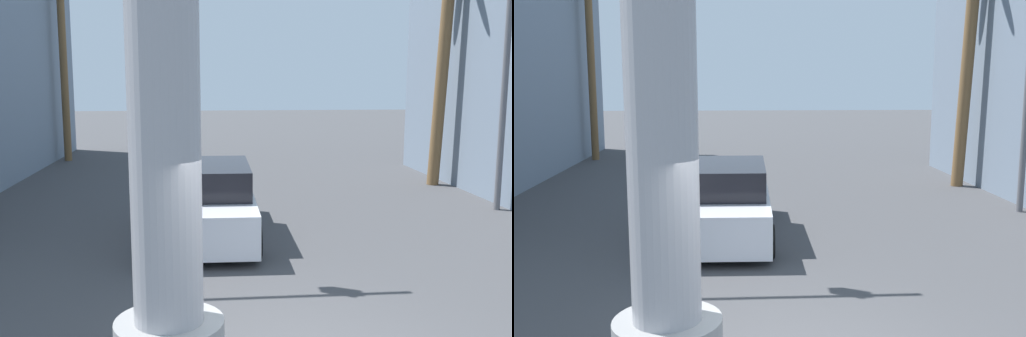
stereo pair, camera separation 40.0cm
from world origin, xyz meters
TOP-DOWN VIEW (x-y plane):
  - ground_plane at (0.00, 10.00)m, footprint 91.63×91.63m
  - street_lamp at (6.25, 7.66)m, footprint 2.22×0.28m
  - car_lead at (-0.96, 5.90)m, footprint 2.19×4.76m
  - palm_tree_mid_right at (6.45, 11.09)m, footprint 3.05×3.16m
  - palm_tree_far_left at (-6.54, 17.97)m, footprint 3.08×3.24m

SIDE VIEW (x-z plane):
  - ground_plane at x=0.00m, z-range 0.00..0.00m
  - car_lead at x=-0.96m, z-range -0.04..1.52m
  - street_lamp at x=6.25m, z-range 0.74..8.72m
  - palm_tree_mid_right at x=6.45m, z-range 0.84..8.63m
  - palm_tree_far_left at x=-6.54m, z-range 1.52..10.30m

